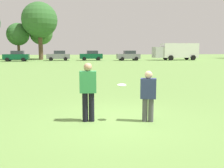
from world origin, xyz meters
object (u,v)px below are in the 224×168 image
at_px(parked_car_center, 17,56).
at_px(parked_car_mid_right, 59,56).
at_px(parked_car_far_right, 129,55).
at_px(box_truck, 176,51).
at_px(frisbee, 122,85).
at_px(player_thrower, 88,89).
at_px(player_defender, 148,93).
at_px(parked_car_near_right, 91,55).

bearing_deg(parked_car_center, parked_car_mid_right, 13.81).
bearing_deg(parked_car_mid_right, parked_car_far_right, -7.17).
bearing_deg(box_truck, frisbee, -114.91).
bearing_deg(parked_car_far_right, frisbee, -102.95).
distance_m(parked_car_mid_right, box_truck, 22.16).
height_order(player_thrower, player_defender, player_thrower).
xyz_separation_m(parked_car_mid_right, box_truck, (22.10, -1.46, 0.83)).
xyz_separation_m(parked_car_center, parked_car_near_right, (13.04, 1.61, 0.00)).
bearing_deg(player_defender, box_truck, 66.10).
height_order(frisbee, box_truck, box_truck).
xyz_separation_m(frisbee, parked_car_center, (-10.75, 39.35, -0.18)).
bearing_deg(box_truck, parked_car_mid_right, 176.22).
distance_m(parked_car_near_right, parked_car_far_right, 6.95).
relative_size(parked_car_near_right, parked_car_far_right, 1.00).
relative_size(parked_car_mid_right, parked_car_far_right, 1.00).
xyz_separation_m(frisbee, parked_car_mid_right, (-3.69, 41.09, -0.18)).
height_order(player_defender, frisbee, player_defender).
height_order(parked_car_near_right, box_truck, box_truck).
distance_m(parked_car_center, parked_car_far_right, 19.83).
distance_m(frisbee, box_truck, 43.70).
bearing_deg(player_defender, frisbee, 166.50).
height_order(player_defender, parked_car_center, parked_car_center).
xyz_separation_m(frisbee, box_truck, (18.41, 39.63, 0.65)).
xyz_separation_m(player_thrower, parked_car_far_right, (10.07, 39.37, -0.07)).
bearing_deg(parked_car_mid_right, player_thrower, -86.24).
relative_size(frisbee, parked_car_center, 0.06).
height_order(parked_car_mid_right, parked_car_near_right, same).
bearing_deg(player_thrower, parked_car_near_right, 85.40).
relative_size(frisbee, parked_car_far_right, 0.06).
bearing_deg(frisbee, parked_car_center, 105.28).
xyz_separation_m(player_thrower, frisbee, (1.00, -0.11, 0.11)).
xyz_separation_m(player_thrower, box_truck, (19.40, 39.52, 0.76)).
distance_m(player_thrower, parked_car_mid_right, 41.06).
distance_m(player_thrower, frisbee, 1.01).
height_order(player_thrower, box_truck, box_truck).
bearing_deg(player_thrower, parked_car_center, 103.96).
bearing_deg(parked_car_far_right, parked_car_near_right, 167.70).
xyz_separation_m(frisbee, parked_car_near_right, (2.29, 40.96, -0.18)).
bearing_deg(parked_car_far_right, parked_car_center, -179.63).
xyz_separation_m(player_defender, parked_car_mid_right, (-4.45, 41.27, 0.07)).
relative_size(player_defender, parked_car_center, 0.36).
height_order(parked_car_mid_right, parked_car_far_right, same).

